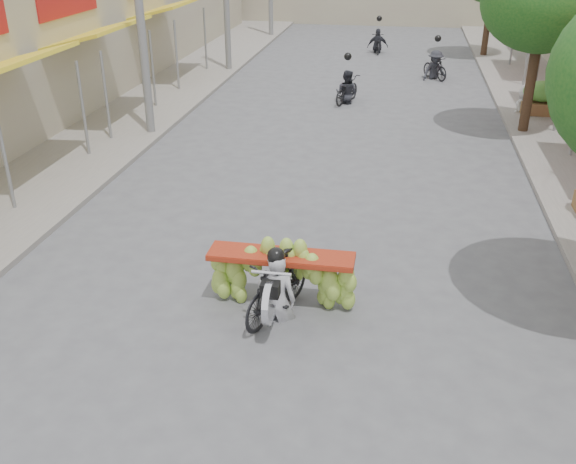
# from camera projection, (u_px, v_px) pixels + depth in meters

# --- Properties ---
(sidewalk_left) EXTENTS (4.00, 60.00, 0.12)m
(sidewalk_left) POSITION_uv_depth(u_px,v_px,m) (139.00, 105.00, 21.80)
(sidewalk_left) COLOR gray
(sidewalk_left) RESTS_ON ground
(sidewalk_right) EXTENTS (4.00, 60.00, 0.12)m
(sidewalk_right) POSITION_uv_depth(u_px,v_px,m) (572.00, 125.00, 19.62)
(sidewalk_right) COLOR gray
(sidewalk_right) RESTS_ON ground
(produce_crate_far) EXTENTS (1.20, 0.88, 1.16)m
(produce_crate_far) POSITION_uv_depth(u_px,v_px,m) (542.00, 95.00, 20.35)
(produce_crate_far) COLOR brown
(produce_crate_far) RESTS_ON ground
(banana_motorbike) EXTENTS (2.35, 1.92, 2.09)m
(banana_motorbike) POSITION_uv_depth(u_px,v_px,m) (279.00, 273.00, 10.11)
(banana_motorbike) COLOR black
(banana_motorbike) RESTS_ON ground
(pedestrian) EXTENTS (0.99, 0.88, 1.73)m
(pedestrian) POSITION_uv_depth(u_px,v_px,m) (528.00, 85.00, 20.47)
(pedestrian) COLOR silver
(pedestrian) RESTS_ON ground
(bg_motorbike_a) EXTENTS (1.07, 1.70, 1.95)m
(bg_motorbike_a) POSITION_uv_depth(u_px,v_px,m) (347.00, 81.00, 21.95)
(bg_motorbike_a) COLOR black
(bg_motorbike_a) RESTS_ON ground
(bg_motorbike_b) EXTENTS (1.23, 1.53, 1.95)m
(bg_motorbike_b) POSITION_uv_depth(u_px,v_px,m) (436.00, 57.00, 25.17)
(bg_motorbike_b) COLOR black
(bg_motorbike_b) RESTS_ON ground
(bg_motorbike_c) EXTENTS (1.01, 1.49, 1.95)m
(bg_motorbike_c) POSITION_uv_depth(u_px,v_px,m) (378.00, 35.00, 30.24)
(bg_motorbike_c) COLOR black
(bg_motorbike_c) RESTS_ON ground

